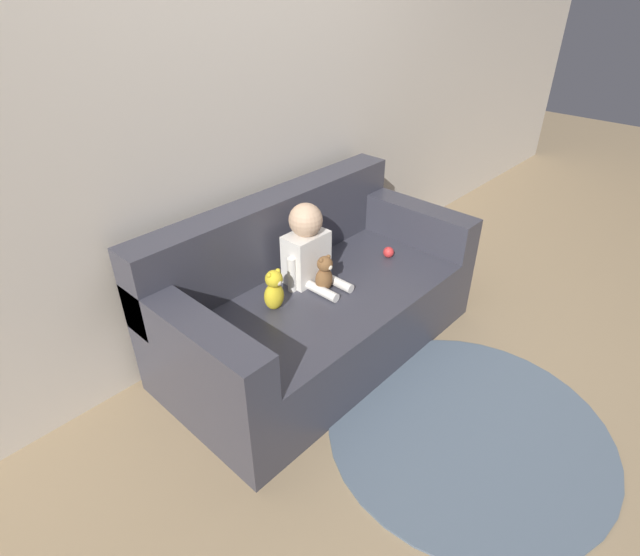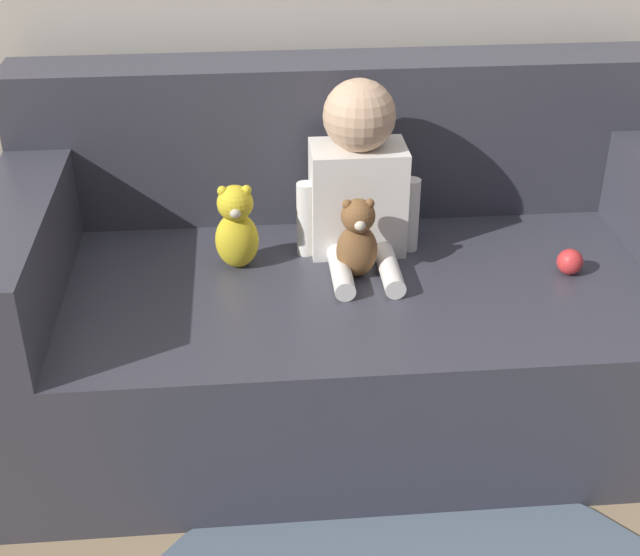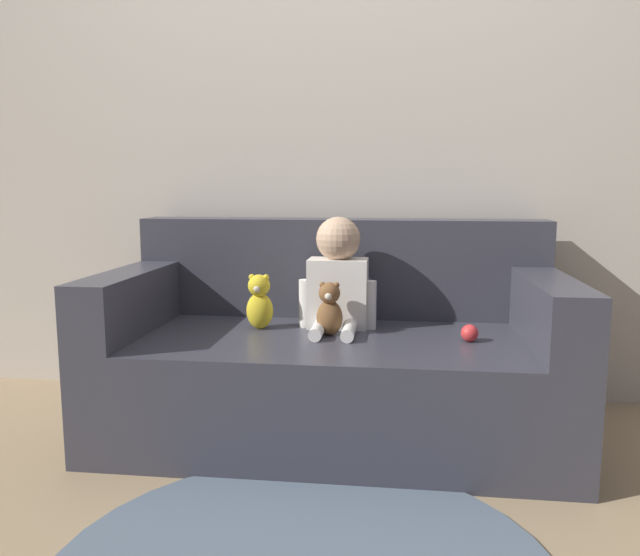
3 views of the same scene
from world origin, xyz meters
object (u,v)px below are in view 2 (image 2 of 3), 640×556
plush_toy_side (236,227)px  toy_ball (570,262)px  person_baby (358,177)px  teddy_bear_brown (357,238)px  couch (355,293)px

plush_toy_side → toy_ball: 0.77m
person_baby → plush_toy_side: bearing=-167.9°
teddy_bear_brown → plush_toy_side: bearing=166.1°
person_baby → teddy_bear_brown: person_baby is taller
teddy_bear_brown → plush_toy_side: (-0.27, 0.07, 0.01)m
couch → teddy_bear_brown: bearing=-95.4°
couch → plush_toy_side: bearing=-175.8°
plush_toy_side → couch: bearing=4.2°
toy_ball → teddy_bear_brown: bearing=176.1°
person_baby → plush_toy_side: (-0.29, -0.06, -0.09)m
plush_toy_side → toy_ball: (0.76, -0.10, -0.07)m
person_baby → toy_ball: bearing=-18.9°
plush_toy_side → teddy_bear_brown: bearing=-13.9°
couch → teddy_bear_brown: size_ratio=8.49×
person_baby → toy_ball: (0.48, -0.16, -0.16)m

